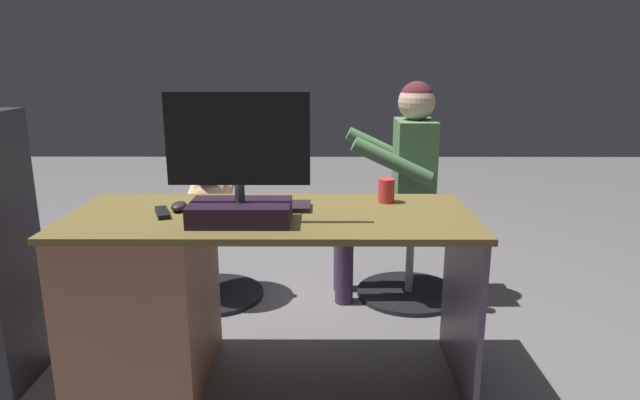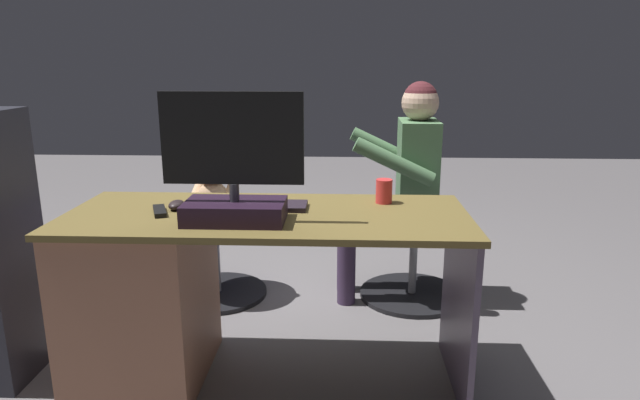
# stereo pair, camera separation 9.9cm
# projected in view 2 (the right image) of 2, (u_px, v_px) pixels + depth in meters

# --- Properties ---
(ground_plane) EXTENTS (10.00, 10.00, 0.00)m
(ground_plane) POSITION_uv_depth(u_px,v_px,m) (281.00, 332.00, 2.71)
(ground_plane) COLOR slate
(desk) EXTENTS (1.58, 0.64, 0.72)m
(desk) POSITION_uv_depth(u_px,v_px,m) (167.00, 290.00, 2.26)
(desk) COLOR brown
(desk) RESTS_ON ground_plane
(monitor) EXTENTS (0.51, 0.21, 0.47)m
(monitor) POSITION_uv_depth(u_px,v_px,m) (234.00, 180.00, 2.01)
(monitor) COLOR black
(monitor) RESTS_ON desk
(keyboard) EXTENTS (0.42, 0.14, 0.02)m
(keyboard) POSITION_uv_depth(u_px,v_px,m) (255.00, 206.00, 2.22)
(keyboard) COLOR black
(keyboard) RESTS_ON desk
(computer_mouse) EXTENTS (0.06, 0.10, 0.04)m
(computer_mouse) POSITION_uv_depth(u_px,v_px,m) (177.00, 205.00, 2.21)
(computer_mouse) COLOR black
(computer_mouse) RESTS_ON desk
(cup) EXTENTS (0.07, 0.07, 0.10)m
(cup) POSITION_uv_depth(u_px,v_px,m) (384.00, 191.00, 2.29)
(cup) COLOR red
(cup) RESTS_ON desk
(tv_remote) EXTENTS (0.10, 0.16, 0.02)m
(tv_remote) POSITION_uv_depth(u_px,v_px,m) (160.00, 211.00, 2.15)
(tv_remote) COLOR black
(tv_remote) RESTS_ON desk
(office_chair_teddy) EXTENTS (0.56, 0.56, 0.46)m
(office_chair_teddy) POSITION_uv_depth(u_px,v_px,m) (216.00, 251.00, 3.08)
(office_chair_teddy) COLOR black
(office_chair_teddy) RESTS_ON ground_plane
(teddy_bear) EXTENTS (0.24, 0.24, 0.34)m
(teddy_bear) POSITION_uv_depth(u_px,v_px,m) (213.00, 189.00, 3.01)
(teddy_bear) COLOR tan
(teddy_bear) RESTS_ON office_chair_teddy
(visitor_chair) EXTENTS (0.59, 0.59, 0.46)m
(visitor_chair) POSITION_uv_depth(u_px,v_px,m) (413.00, 253.00, 3.06)
(visitor_chair) COLOR black
(visitor_chair) RESTS_ON ground_plane
(person) EXTENTS (0.53, 0.48, 1.20)m
(person) POSITION_uv_depth(u_px,v_px,m) (401.00, 174.00, 2.95)
(person) COLOR #4F764D
(person) RESTS_ON ground_plane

